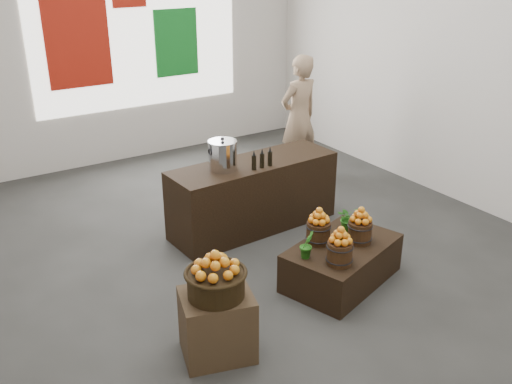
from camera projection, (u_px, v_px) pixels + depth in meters
ground at (247, 248)px, 6.25m from camera, size 7.00×7.00×0.00m
back_wall at (117, 26)px, 8.17m from camera, size 6.00×0.04×4.00m
back_opening at (137, 25)px, 8.30m from camera, size 3.20×0.02×2.40m
deco_red_left at (77, 37)px, 7.88m from camera, size 0.90×0.04×1.40m
deco_green_right at (176, 43)px, 8.71m from camera, size 0.70×0.04×1.00m
crate at (217, 325)px, 4.53m from camera, size 0.66×0.59×0.56m
wicker_basket at (216, 284)px, 4.38m from camera, size 0.44×0.44×0.20m
apples_in_basket at (215, 262)px, 4.30m from camera, size 0.35×0.35×0.19m
display_table at (342, 263)px, 5.57m from camera, size 1.31×1.02×0.40m
apple_bucket_front_left at (340, 253)px, 5.13m from camera, size 0.23×0.23×0.21m
apples_in_bucket_front_left at (341, 235)px, 5.05m from camera, size 0.17×0.17×0.16m
apple_bucket_front_right at (360, 232)px, 5.51m from camera, size 0.23×0.23×0.21m
apples_in_bucket_front_right at (361, 215)px, 5.44m from camera, size 0.17×0.17×0.16m
apple_bucket_rear at (318, 233)px, 5.50m from camera, size 0.23×0.23×0.21m
apples_in_bucket_rear at (319, 215)px, 5.42m from camera, size 0.17×0.17×0.16m
herb_garnish_right at (349, 218)px, 5.73m from camera, size 0.26×0.23×0.27m
herb_garnish_left at (307, 244)px, 5.22m from camera, size 0.17×0.15×0.26m
counter at (254, 195)px, 6.58m from camera, size 2.02×0.73×0.81m
stock_pot_left at (223, 156)px, 6.14m from camera, size 0.31×0.31×0.31m
oil_cruets at (264, 157)px, 6.23m from camera, size 0.22×0.06×0.23m
shopper at (299, 117)px, 7.95m from camera, size 0.67×0.48×1.73m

